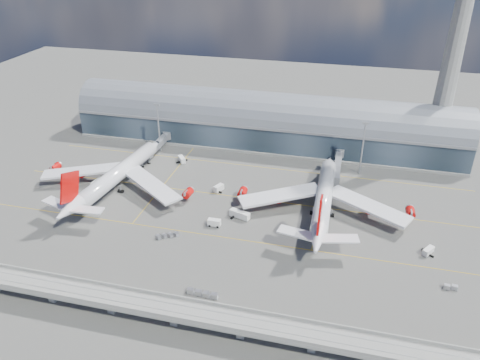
% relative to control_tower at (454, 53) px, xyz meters
% --- Properties ---
extents(ground, '(500.00, 500.00, 0.00)m').
position_rel_control_tower_xyz_m(ground, '(-85.00, -83.00, -51.64)').
color(ground, '#474744').
rests_on(ground, ground).
extents(taxi_lines, '(200.00, 80.12, 0.01)m').
position_rel_control_tower_xyz_m(taxi_lines, '(-85.00, -60.89, -51.63)').
color(taxi_lines, gold).
rests_on(taxi_lines, ground).
extents(terminal, '(200.00, 30.00, 28.00)m').
position_rel_control_tower_xyz_m(terminal, '(-85.00, -5.01, -40.30)').
color(terminal, '#202C36').
rests_on(terminal, ground).
extents(control_tower, '(19.00, 19.00, 103.00)m').
position_rel_control_tower_xyz_m(control_tower, '(0.00, 0.00, 0.00)').
color(control_tower, gray).
rests_on(control_tower, ground).
extents(guideway, '(220.00, 8.50, 7.20)m').
position_rel_control_tower_xyz_m(guideway, '(-85.00, -138.00, -46.34)').
color(guideway, gray).
rests_on(guideway, ground).
extents(floodlight_mast_left, '(3.00, 0.70, 25.70)m').
position_rel_control_tower_xyz_m(floodlight_mast_left, '(-135.00, -28.00, -38.00)').
color(floodlight_mast_left, gray).
rests_on(floodlight_mast_left, ground).
extents(floodlight_mast_right, '(3.00, 0.70, 25.70)m').
position_rel_control_tower_xyz_m(floodlight_mast_right, '(-35.00, -28.00, -38.00)').
color(floodlight_mast_right, gray).
rests_on(floodlight_mast_right, ground).
extents(airliner_left, '(71.83, 75.53, 23.01)m').
position_rel_control_tower_xyz_m(airliner_left, '(-138.66, -69.68, -45.06)').
color(airliner_left, white).
rests_on(airliner_left, ground).
extents(airliner_right, '(71.21, 74.40, 23.66)m').
position_rel_control_tower_xyz_m(airliner_right, '(-48.60, -66.40, -45.50)').
color(airliner_right, white).
rests_on(airliner_right, ground).
extents(jet_bridge_left, '(4.40, 28.00, 7.25)m').
position_rel_control_tower_xyz_m(jet_bridge_left, '(-134.88, -29.88, -46.46)').
color(jet_bridge_left, gray).
rests_on(jet_bridge_left, ground).
extents(jet_bridge_right, '(4.40, 32.00, 7.25)m').
position_rel_control_tower_xyz_m(jet_bridge_right, '(-45.12, -31.82, -46.46)').
color(jet_bridge_right, gray).
rests_on(jet_bridge_right, ground).
extents(service_truck_0, '(2.95, 7.23, 2.93)m').
position_rel_control_tower_xyz_m(service_truck_0, '(-148.12, -68.96, -50.12)').
color(service_truck_0, silver).
rests_on(service_truck_0, ground).
extents(service_truck_1, '(5.02, 2.54, 2.90)m').
position_rel_control_tower_xyz_m(service_truck_1, '(-88.40, -86.59, -50.18)').
color(service_truck_1, silver).
rests_on(service_truck_1, ground).
extents(service_truck_2, '(8.72, 4.88, 3.04)m').
position_rel_control_tower_xyz_m(service_truck_2, '(-80.22, -78.71, -50.05)').
color(service_truck_2, silver).
rests_on(service_truck_2, ground).
extents(service_truck_3, '(4.50, 5.35, 2.48)m').
position_rel_control_tower_xyz_m(service_truck_3, '(-9.76, -85.08, -50.37)').
color(service_truck_3, silver).
rests_on(service_truck_3, ground).
extents(service_truck_4, '(4.06, 5.37, 2.83)m').
position_rel_control_tower_xyz_m(service_truck_4, '(-94.35, -60.16, -50.21)').
color(service_truck_4, silver).
rests_on(service_truck_4, ground).
extents(service_truck_5, '(5.32, 5.87, 2.78)m').
position_rel_control_tower_xyz_m(service_truck_5, '(-120.05, -37.18, -50.21)').
color(service_truck_5, silver).
rests_on(service_truck_5, ground).
extents(cargo_train_0, '(8.29, 5.47, 1.46)m').
position_rel_control_tower_xyz_m(cargo_train_0, '(-103.29, -98.14, -50.88)').
color(cargo_train_0, gray).
rests_on(cargo_train_0, ground).
extents(cargo_train_1, '(10.50, 2.12, 1.74)m').
position_rel_control_tower_xyz_m(cargo_train_1, '(-80.75, -124.89, -50.73)').
color(cargo_train_1, gray).
rests_on(cargo_train_1, ground).
extents(cargo_train_2, '(4.65, 1.97, 1.53)m').
position_rel_control_tower_xyz_m(cargo_train_2, '(-4.51, -102.65, -50.84)').
color(cargo_train_2, gray).
rests_on(cargo_train_2, ground).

